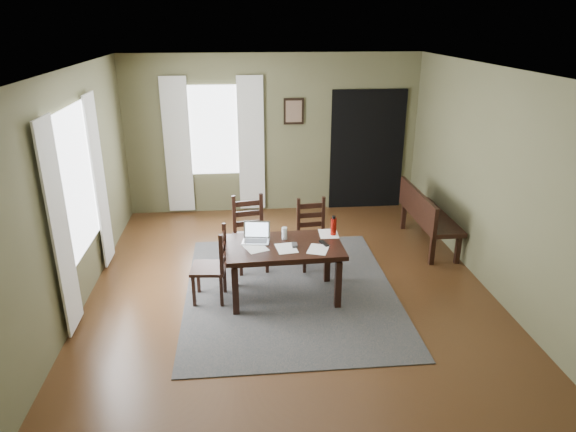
{
  "coord_description": "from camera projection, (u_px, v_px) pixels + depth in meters",
  "views": [
    {
      "loc": [
        -0.57,
        -5.67,
        3.23
      ],
      "look_at": [
        0.0,
        0.3,
        0.9
      ],
      "focal_mm": 32.0,
      "sensor_mm": 36.0,
      "label": 1
    }
  ],
  "objects": [
    {
      "name": "framed_picture",
      "position": [
        294.0,
        111.0,
        8.63
      ],
      "size": [
        0.34,
        0.03,
        0.44
      ],
      "color": "black",
      "rests_on": "ground"
    },
    {
      "name": "chair_back_left",
      "position": [
        250.0,
        234.0,
        6.93
      ],
      "size": [
        0.5,
        0.5,
        1.0
      ],
      "rotation": [
        0.0,
        0.0,
        0.16
      ],
      "color": "black",
      "rests_on": "rug"
    },
    {
      "name": "ground",
      "position": [
        290.0,
        291.0,
        6.49
      ],
      "size": [
        5.0,
        6.0,
        0.01
      ],
      "color": "#492C16"
    },
    {
      "name": "curtain_left_far",
      "position": [
        99.0,
        182.0,
        6.78
      ],
      "size": [
        0.03,
        0.48,
        2.3
      ],
      "color": "silver",
      "rests_on": "ground"
    },
    {
      "name": "paper_d",
      "position": [
        328.0,
        234.0,
        6.4
      ],
      "size": [
        0.24,
        0.31,
        0.0
      ],
      "primitive_type": "cube",
      "rotation": [
        0.0,
        0.0,
        -0.03
      ],
      "color": "white",
      "rests_on": "dining_table"
    },
    {
      "name": "paper_a",
      "position": [
        255.0,
        247.0,
        6.02
      ],
      "size": [
        0.33,
        0.37,
        0.0
      ],
      "primitive_type": "cube",
      "rotation": [
        0.0,
        0.0,
        0.39
      ],
      "color": "white",
      "rests_on": "dining_table"
    },
    {
      "name": "room_shell",
      "position": [
        290.0,
        152.0,
        5.83
      ],
      "size": [
        5.02,
        6.02,
        2.71
      ],
      "color": "brown",
      "rests_on": "ground"
    },
    {
      "name": "doorway_back",
      "position": [
        367.0,
        150.0,
        9.0
      ],
      "size": [
        1.3,
        0.03,
        2.1
      ],
      "color": "black",
      "rests_on": "ground"
    },
    {
      "name": "paper_e",
      "position": [
        286.0,
        248.0,
        6.0
      ],
      "size": [
        0.27,
        0.33,
        0.0
      ],
      "primitive_type": "cube",
      "rotation": [
        0.0,
        0.0,
        0.13
      ],
      "color": "white",
      "rests_on": "dining_table"
    },
    {
      "name": "chair_end",
      "position": [
        213.0,
        266.0,
        6.12
      ],
      "size": [
        0.44,
        0.44,
        0.93
      ],
      "rotation": [
        0.0,
        0.0,
        -1.67
      ],
      "color": "black",
      "rests_on": "rug"
    },
    {
      "name": "rug",
      "position": [
        290.0,
        290.0,
        6.48
      ],
      "size": [
        2.6,
        3.2,
        0.01
      ],
      "color": "#3C3C3C",
      "rests_on": "ground"
    },
    {
      "name": "paper_b",
      "position": [
        318.0,
        249.0,
        5.97
      ],
      "size": [
        0.31,
        0.35,
        0.0
      ],
      "primitive_type": "cube",
      "rotation": [
        0.0,
        0.0,
        -0.35
      ],
      "color": "white",
      "rests_on": "dining_table"
    },
    {
      "name": "laptop",
      "position": [
        256.0,
        236.0,
        6.2
      ],
      "size": [
        0.35,
        0.3,
        0.22
      ],
      "rotation": [
        0.0,
        0.0,
        -0.15
      ],
      "color": "#B7B7BC",
      "rests_on": "dining_table"
    },
    {
      "name": "curtain_back_right",
      "position": [
        251.0,
        145.0,
        8.74
      ],
      "size": [
        0.44,
        0.03,
        2.3
      ],
      "color": "silver",
      "rests_on": "ground"
    },
    {
      "name": "drinking_glass",
      "position": [
        284.0,
        233.0,
        6.23
      ],
      "size": [
        0.09,
        0.09,
        0.15
      ],
      "primitive_type": "cylinder",
      "rotation": [
        0.0,
        0.0,
        -0.39
      ],
      "color": "silver",
      "rests_on": "dining_table"
    },
    {
      "name": "dining_table",
      "position": [
        284.0,
        251.0,
        6.13
      ],
      "size": [
        1.41,
        0.88,
        0.69
      ],
      "rotation": [
        0.0,
        0.0,
        0.03
      ],
      "color": "black",
      "rests_on": "rug"
    },
    {
      "name": "bench",
      "position": [
        426.0,
        213.0,
        7.62
      ],
      "size": [
        0.49,
        1.52,
        0.86
      ],
      "rotation": [
        0.0,
        0.0,
        1.57
      ],
      "color": "black",
      "rests_on": "ground"
    },
    {
      "name": "window_left",
      "position": [
        76.0,
        182.0,
        5.93
      ],
      "size": [
        0.01,
        1.3,
        1.7
      ],
      "color": "white",
      "rests_on": "ground"
    },
    {
      "name": "water_bottle",
      "position": [
        334.0,
        226.0,
        6.34
      ],
      "size": [
        0.09,
        0.09,
        0.25
      ],
      "rotation": [
        0.0,
        0.0,
        0.34
      ],
      "color": "#AD170D",
      "rests_on": "dining_table"
    },
    {
      "name": "computer_mouse",
      "position": [
        295.0,
        245.0,
        6.04
      ],
      "size": [
        0.06,
        0.1,
        0.03
      ],
      "primitive_type": "cube",
      "rotation": [
        0.0,
        0.0,
        0.01
      ],
      "color": "#3F3F42",
      "rests_on": "dining_table"
    },
    {
      "name": "window_back",
      "position": [
        214.0,
        130.0,
        8.63
      ],
      "size": [
        1.0,
        0.01,
        1.5
      ],
      "color": "white",
      "rests_on": "ground"
    },
    {
      "name": "curtain_back_left",
      "position": [
        178.0,
        146.0,
        8.63
      ],
      "size": [
        0.44,
        0.03,
        2.3
      ],
      "color": "silver",
      "rests_on": "ground"
    },
    {
      "name": "curtain_left_near",
      "position": [
        60.0,
        229.0,
        5.26
      ],
      "size": [
        0.03,
        0.48,
        2.3
      ],
      "color": "silver",
      "rests_on": "ground"
    },
    {
      "name": "tv_remote",
      "position": [
        324.0,
        243.0,
        6.11
      ],
      "size": [
        0.1,
        0.18,
        0.02
      ],
      "primitive_type": "cube",
      "rotation": [
        0.0,
        0.0,
        0.34
      ],
      "color": "black",
      "rests_on": "dining_table"
    },
    {
      "name": "chair_back_right",
      "position": [
        313.0,
        234.0,
        7.0
      ],
      "size": [
        0.45,
        0.45,
        0.93
      ],
      "rotation": [
        0.0,
        0.0,
        0.1
      ],
      "color": "black",
      "rests_on": "rug"
    }
  ]
}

